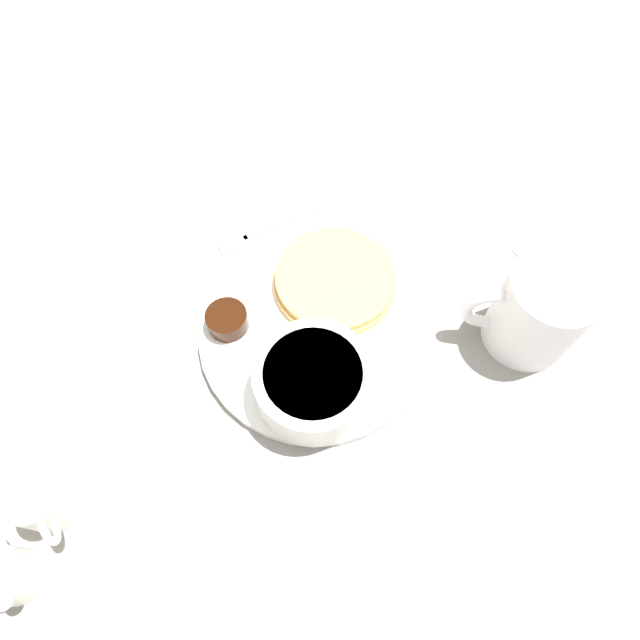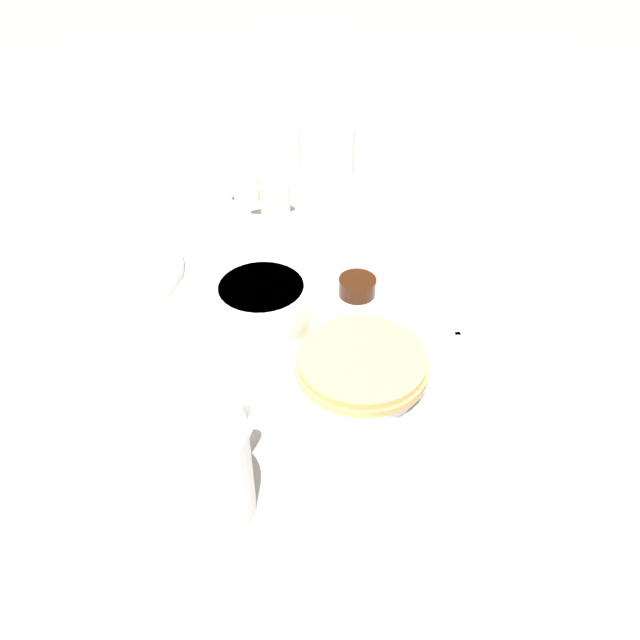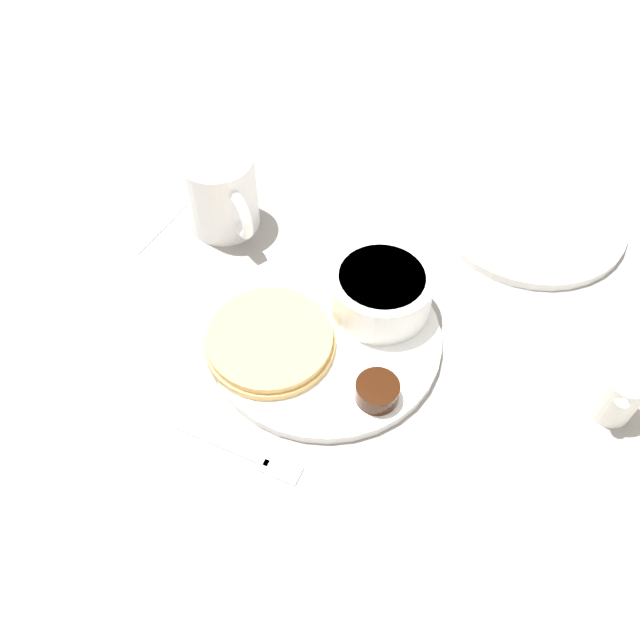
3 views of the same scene
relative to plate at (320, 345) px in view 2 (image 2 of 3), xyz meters
name	(u,v)px [view 2 (image 2 of 3)]	position (x,y,z in m)	size (l,w,h in m)	color
ground_plane	(320,348)	(0.00, 0.00, -0.01)	(4.00, 4.00, 0.00)	gray
plate	(320,345)	(0.00, 0.00, 0.00)	(0.26, 0.26, 0.01)	white
pancake_stack	(362,362)	(0.05, -0.04, 0.01)	(0.15, 0.15, 0.02)	tan
bowl	(262,303)	(-0.07, 0.03, 0.03)	(0.12, 0.12, 0.05)	white
syrup_cup	(357,287)	(0.04, 0.09, 0.02)	(0.05, 0.05, 0.02)	black
butter_ramekin	(254,297)	(-0.08, 0.05, 0.02)	(0.05, 0.05, 0.04)	white
coffee_mug	(200,469)	(-0.09, -0.21, 0.05)	(0.09, 0.12, 0.10)	white
creamer_pitcher_near	(275,196)	(-0.09, 0.30, 0.03)	(0.07, 0.04, 0.06)	white
creamer_pitcher_far	(249,186)	(-0.13, 0.34, 0.02)	(0.07, 0.05, 0.05)	white
fork	(462,343)	(0.16, 0.02, 0.00)	(0.04, 0.14, 0.00)	silver
napkin	(251,627)	(-0.04, -0.32, 0.00)	(0.12, 0.09, 0.00)	white
second_mug	(327,150)	(-0.01, 0.44, 0.04)	(0.09, 0.12, 0.08)	white
far_plate	(88,273)	(-0.31, 0.12, 0.00)	(0.25, 0.25, 0.01)	white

